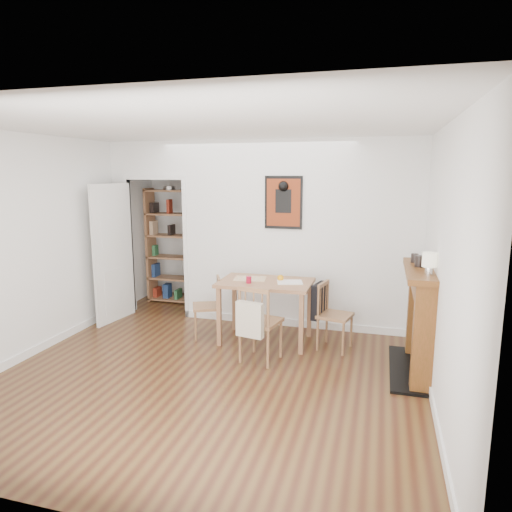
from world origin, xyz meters
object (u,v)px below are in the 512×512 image
(dining_table, at_px, (266,288))
(fireplace, at_px, (421,318))
(orange_fruit, at_px, (280,278))
(ceramic_jar_b, at_px, (415,258))
(chair_right, at_px, (334,315))
(bookshelf, at_px, (171,247))
(chair_front, at_px, (260,322))
(red_glass, at_px, (249,280))
(mantel_lamp, at_px, (429,261))
(notebook, at_px, (290,282))
(chair_left, at_px, (207,307))
(ceramic_jar_a, at_px, (420,261))

(dining_table, relative_size, fireplace, 0.93)
(orange_fruit, distance_m, ceramic_jar_b, 1.64)
(chair_right, relative_size, bookshelf, 0.44)
(chair_front, bearing_deg, red_glass, 120.30)
(bookshelf, bearing_deg, chair_front, -44.07)
(orange_fruit, xyz_separation_m, mantel_lamp, (1.68, -0.82, 0.46))
(red_glass, height_order, notebook, red_glass)
(dining_table, xyz_separation_m, orange_fruit, (0.18, 0.05, 0.14))
(orange_fruit, relative_size, ceramic_jar_b, 0.79)
(chair_left, height_order, ceramic_jar_b, ceramic_jar_b)
(mantel_lamp, bearing_deg, chair_right, 143.12)
(fireplace, height_order, ceramic_jar_b, ceramic_jar_b)
(dining_table, distance_m, ceramic_jar_b, 1.84)
(mantel_lamp, xyz_separation_m, ceramic_jar_a, (-0.06, 0.39, -0.08))
(chair_right, distance_m, red_glass, 1.13)
(chair_front, bearing_deg, chair_right, 37.80)
(chair_right, relative_size, fireplace, 0.67)
(chair_right, height_order, chair_front, chair_front)
(fireplace, bearing_deg, chair_right, 156.74)
(ceramic_jar_b, bearing_deg, notebook, 174.13)
(chair_left, distance_m, notebook, 1.17)
(red_glass, bearing_deg, mantel_lamp, -16.69)
(chair_front, bearing_deg, ceramic_jar_a, 8.20)
(chair_front, xyz_separation_m, ceramic_jar_b, (1.66, 0.47, 0.75))
(notebook, distance_m, mantel_lamp, 1.79)
(ceramic_jar_b, bearing_deg, ceramic_jar_a, -80.93)
(notebook, distance_m, ceramic_jar_a, 1.59)
(fireplace, relative_size, ceramic_jar_b, 12.34)
(chair_front, bearing_deg, chair_left, 146.97)
(notebook, bearing_deg, ceramic_jar_b, -5.87)
(chair_front, bearing_deg, bookshelf, 135.93)
(chair_left, relative_size, chair_front, 0.89)
(dining_table, xyz_separation_m, red_glass, (-0.18, -0.16, 0.14))
(fireplace, distance_m, ceramic_jar_b, 0.67)
(notebook, xyz_separation_m, ceramic_jar_b, (1.45, -0.15, 0.41))
(notebook, xyz_separation_m, ceramic_jar_a, (1.48, -0.38, 0.42))
(bookshelf, bearing_deg, notebook, -31.21)
(dining_table, height_order, chair_left, chair_left)
(notebook, bearing_deg, chair_right, -2.36)
(bookshelf, height_order, fireplace, bookshelf)
(chair_left, height_order, chair_front, chair_front)
(fireplace, bearing_deg, mantel_lamp, -87.14)
(dining_table, relative_size, ceramic_jar_b, 11.52)
(bookshelf, height_order, ceramic_jar_a, bookshelf)
(chair_left, distance_m, orange_fruit, 1.06)
(chair_right, relative_size, chair_front, 0.91)
(dining_table, distance_m, orange_fruit, 0.23)
(orange_fruit, bearing_deg, notebook, -23.09)
(chair_right, xyz_separation_m, chair_front, (-0.77, -0.60, 0.03))
(dining_table, height_order, bookshelf, bookshelf)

